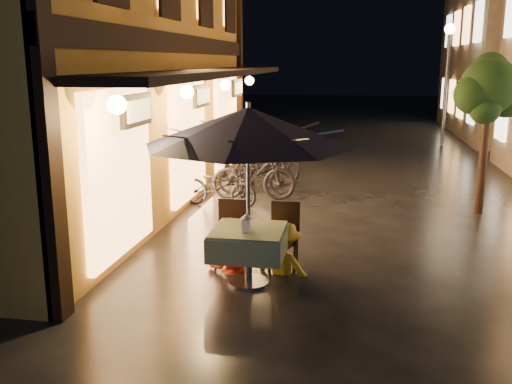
% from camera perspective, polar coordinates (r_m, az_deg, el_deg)
% --- Properties ---
extents(ground, '(90.00, 90.00, 0.00)m').
position_cam_1_polar(ground, '(7.74, 10.07, -9.83)').
color(ground, black).
rests_on(ground, ground).
extents(west_building, '(5.90, 11.40, 7.40)m').
position_cam_1_polar(west_building, '(12.50, -17.56, 15.77)').
color(west_building, gold).
rests_on(west_building, ground).
extents(street_tree, '(1.43, 1.20, 3.15)m').
position_cam_1_polar(street_tree, '(11.94, 22.34, 9.36)').
color(street_tree, black).
rests_on(street_tree, ground).
extents(streetlamp_far, '(0.36, 0.36, 4.23)m').
position_cam_1_polar(streetlamp_far, '(21.37, 18.60, 12.15)').
color(streetlamp_far, '#59595E').
rests_on(streetlamp_far, ground).
extents(cafe_table, '(0.99, 0.99, 0.78)m').
position_cam_1_polar(cafe_table, '(7.70, -0.76, -5.08)').
color(cafe_table, '#59595E').
rests_on(cafe_table, ground).
extents(patio_umbrella, '(2.78, 2.78, 2.46)m').
position_cam_1_polar(patio_umbrella, '(7.37, -0.80, 6.55)').
color(patio_umbrella, '#59595E').
rests_on(patio_umbrella, ground).
extents(cafe_chair_left, '(0.42, 0.42, 0.97)m').
position_cam_1_polar(cafe_chair_left, '(8.48, -2.51, -3.72)').
color(cafe_chair_left, black).
rests_on(cafe_chair_left, ground).
extents(cafe_chair_right, '(0.42, 0.42, 0.97)m').
position_cam_1_polar(cafe_chair_right, '(8.35, 2.87, -3.99)').
color(cafe_chair_right, black).
rests_on(cafe_chair_right, ground).
extents(table_lantern, '(0.16, 0.16, 0.25)m').
position_cam_1_polar(table_lantern, '(7.47, -0.97, -2.99)').
color(table_lantern, white).
rests_on(table_lantern, cafe_table).
extents(person_orange, '(0.81, 0.67, 1.51)m').
position_cam_1_polar(person_orange, '(8.22, -2.50, -2.69)').
color(person_orange, '#EF3C22').
rests_on(person_orange, ground).
extents(person_yellow, '(1.02, 0.73, 1.43)m').
position_cam_1_polar(person_yellow, '(8.11, 2.81, -3.20)').
color(person_yellow, yellow).
rests_on(person_yellow, ground).
extents(bicycle_0, '(1.76, 0.91, 0.88)m').
position_cam_1_polar(bicycle_0, '(11.84, -3.72, 0.59)').
color(bicycle_0, black).
rests_on(bicycle_0, ground).
extents(bicycle_1, '(1.88, 0.71, 1.10)m').
position_cam_1_polar(bicycle_1, '(12.41, -0.24, 1.71)').
color(bicycle_1, black).
rests_on(bicycle_1, ground).
extents(bicycle_2, '(1.83, 0.80, 0.93)m').
position_cam_1_polar(bicycle_2, '(12.98, 0.06, 1.83)').
color(bicycle_2, black).
rests_on(bicycle_2, ground).
extents(bicycle_3, '(1.93, 0.87, 1.12)m').
position_cam_1_polar(bicycle_3, '(13.77, 0.58, 2.87)').
color(bicycle_3, black).
rests_on(bicycle_3, ground).
extents(bicycle_4, '(1.91, 0.70, 1.00)m').
position_cam_1_polar(bicycle_4, '(14.49, -0.33, 3.13)').
color(bicycle_4, black).
rests_on(bicycle_4, ground).
extents(bicycle_5, '(1.74, 0.80, 1.01)m').
position_cam_1_polar(bicycle_5, '(15.63, 0.70, 3.87)').
color(bicycle_5, black).
rests_on(bicycle_5, ground).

